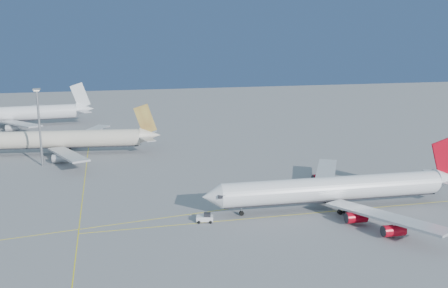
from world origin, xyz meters
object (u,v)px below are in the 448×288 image
(airliner_etihad, at_px, (66,139))
(airliner_third, at_px, (13,114))
(light_mast, at_px, (39,121))
(pushback_tug, at_px, (205,218))
(airliner_virgin, at_px, (338,189))

(airliner_etihad, height_order, airliner_third, airliner_third)
(airliner_third, height_order, light_mast, light_mast)
(airliner_third, distance_m, light_mast, 75.87)
(airliner_etihad, bearing_deg, pushback_tug, -58.44)
(airliner_third, height_order, pushback_tug, airliner_third)
(airliner_virgin, distance_m, airliner_third, 157.80)
(airliner_etihad, distance_m, light_mast, 18.33)
(pushback_tug, bearing_deg, airliner_virgin, 15.59)
(airliner_virgin, height_order, light_mast, light_mast)
(airliner_virgin, relative_size, airliner_etihad, 1.00)
(airliner_etihad, height_order, light_mast, light_mast)
(light_mast, bearing_deg, airliner_third, 105.09)
(airliner_third, bearing_deg, pushback_tug, -70.48)
(airliner_virgin, xyz_separation_m, airliner_etihad, (-65.42, 70.74, 0.34))
(airliner_etihad, xyz_separation_m, pushback_tug, (33.58, -72.09, -4.16))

